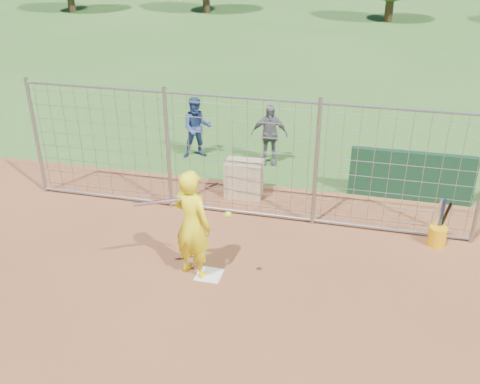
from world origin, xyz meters
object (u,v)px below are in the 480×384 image
(batter, at_px, (192,224))
(bucket_with_bats, at_px, (438,234))
(bystander_a, at_px, (197,128))
(bystander_b, at_px, (269,134))
(equipment_bin, at_px, (244,179))

(batter, xyz_separation_m, bucket_with_bats, (4.12, 1.95, -0.73))
(bystander_a, xyz_separation_m, bucket_with_bats, (5.65, -3.00, -0.54))
(batter, distance_m, bystander_b, 4.98)
(batter, xyz_separation_m, equipment_bin, (0.14, 3.10, -0.57))
(batter, height_order, bystander_a, batter)
(batter, relative_size, bystander_a, 1.24)
(bystander_a, relative_size, bystander_b, 1.02)
(bystander_b, distance_m, equipment_bin, 1.91)
(batter, bearing_deg, bystander_b, -74.48)
(batter, distance_m, equipment_bin, 3.16)
(bystander_a, relative_size, equipment_bin, 1.96)
(equipment_bin, bearing_deg, bystander_b, 80.57)
(bucket_with_bats, bearing_deg, bystander_b, 141.52)
(bystander_b, bearing_deg, equipment_bin, -104.79)
(bystander_b, height_order, bucket_with_bats, bystander_b)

